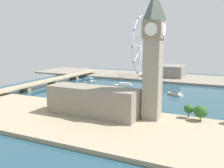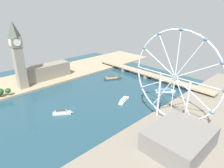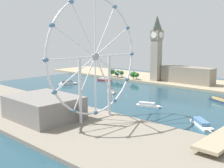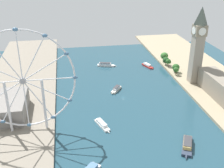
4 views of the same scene
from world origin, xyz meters
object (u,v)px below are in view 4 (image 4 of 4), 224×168
Objects in this scene: tour_boat_0 at (102,125)px; clock_tower at (198,45)px; ferris_wheel at (23,82)px; tour_boat_3 at (106,65)px; parliament_block at (221,88)px; tour_boat_4 at (148,66)px; riverside_hall at (4,107)px; tour_boat_2 at (187,145)px; tour_boat_1 at (116,89)px.

clock_tower is at bearing 100.83° from tour_boat_0.
ferris_wheel reaches higher than tour_boat_3.
parliament_block reaches higher than tour_boat_4.
riverside_hall is 186.43m from tour_boat_2.
clock_tower reaches higher than parliament_block.
parliament_block is at bearing 162.67° from tour_boat_2.
parliament_block is 127.97m from tour_boat_4.
riverside_hall is 133.58m from tour_boat_1.
tour_boat_3 is at bearing 149.70° from tour_boat_0.
parliament_block is (-12.67, 46.17, -38.79)m from clock_tower.
tour_boat_3 is (-28.29, -163.42, 0.43)m from tour_boat_0.
tour_boat_1 is (-126.37, -42.10, -10.04)m from riverside_hall.
clock_tower reaches higher than riverside_hall.
tour_boat_3 reaches higher than tour_boat_1.
tour_boat_4 is at bearing 4.53° from tour_boat_3.
tour_boat_0 is at bearing 160.56° from riverside_hall.
parliament_block is 3.01× the size of tour_boat_4.
ferris_wheel is at bearing 21.10° from clock_tower.
tour_boat_0 is at bearing 14.20° from tour_boat_1.
clock_tower reaches higher than tour_boat_1.
clock_tower is at bearing -21.44° from tour_boat_3.
tour_boat_0 is 81.76m from tour_boat_1.
ferris_wheel reaches higher than tour_boat_2.
ferris_wheel is at bearing -104.34° from tour_boat_3.
tour_boat_0 is (132.45, 80.56, -51.53)m from clock_tower.
tour_boat_0 is 0.89× the size of tour_boat_3.
riverside_hall is 221.27m from tour_boat_4.
ferris_wheel is 1.73× the size of riverside_hall.
tour_boat_0 is 83.59m from tour_boat_2.
riverside_hall is 104.44m from tour_boat_0.
parliament_block is 149.69m from tour_boat_0.
ferris_wheel reaches higher than tour_boat_1.
tour_boat_3 is at bearing -47.84° from parliament_block.
tour_boat_0 is at bearing 178.00° from ferris_wheel.
riverside_hall reaches higher than tour_boat_1.
tour_boat_3 is at bearing -38.50° from clock_tower.
clock_tower is 163.37m from tour_boat_0.
ferris_wheel is (202.42, 78.12, -0.56)m from clock_tower.
riverside_hall is 1.76× the size of tour_boat_2.
tour_boat_3 is (116.84, -129.03, -12.31)m from parliament_block.
clock_tower is 3.01× the size of tour_boat_2.
ferris_wheel is at bearing -83.22° from tour_boat_2.
riverside_hall reaches higher than tour_boat_3.
tour_boat_0 is 0.84× the size of tour_boat_2.
clock_tower is at bearing -168.72° from riverside_hall.
tour_boat_2 is (62.57, 126.42, -51.05)m from clock_tower.
tour_boat_2 reaches higher than tour_boat_3.
tour_boat_2 is at bearing 46.84° from parliament_block.
ferris_wheel is at bearing -68.11° from tour_boat_4.
parliament_block is 243.16m from riverside_hall.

